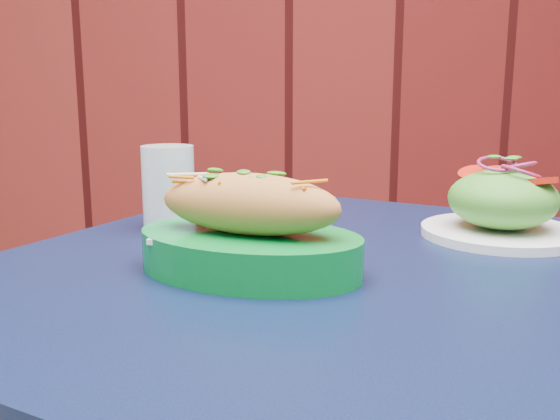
{
  "coord_description": "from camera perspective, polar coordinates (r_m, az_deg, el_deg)",
  "views": [
    {
      "loc": [
        -0.25,
        0.63,
        0.95
      ],
      "look_at": [
        -0.3,
        1.34,
        0.81
      ],
      "focal_mm": 40.0,
      "sensor_mm": 36.0,
      "label": 1
    }
  ],
  "objects": [
    {
      "name": "cafe_table",
      "position": [
        0.75,
        6.06,
        -11.49
      ],
      "size": [
        1.06,
        1.06,
        0.75
      ],
      "rotation": [
        0.0,
        0.0,
        -0.43
      ],
      "color": "black",
      "rests_on": "ground"
    },
    {
      "name": "banh_mi_basket",
      "position": [
        0.68,
        -2.84,
        -2.03
      ],
      "size": [
        0.29,
        0.24,
        0.12
      ],
      "rotation": [
        0.0,
        0.0,
        -0.32
      ],
      "color": "#057428",
      "rests_on": "cafe_table"
    },
    {
      "name": "water_glass",
      "position": [
        0.89,
        -10.16,
        2.0
      ],
      "size": [
        0.07,
        0.07,
        0.12
      ],
      "primitive_type": "cylinder",
      "color": "silver",
      "rests_on": "cafe_table"
    },
    {
      "name": "salad_plate",
      "position": [
        0.89,
        19.65,
        0.35
      ],
      "size": [
        0.21,
        0.21,
        0.11
      ],
      "rotation": [
        0.0,
        0.0,
        0.08
      ],
      "color": "white",
      "rests_on": "cafe_table"
    }
  ]
}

